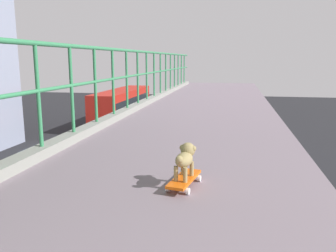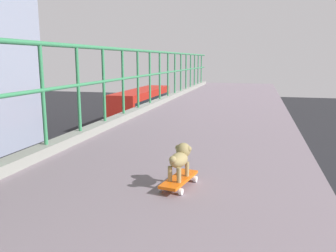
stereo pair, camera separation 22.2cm
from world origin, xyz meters
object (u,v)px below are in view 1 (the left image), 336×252
at_px(car_red_taxi_sixth, 40,162).
at_px(car_yellow_cab_seventh, 122,151).
at_px(car_black_fifth, 63,194).
at_px(small_dog, 185,157).
at_px(city_bus, 123,105).
at_px(toy_skateboard, 184,179).

distance_m(car_red_taxi_sixth, car_yellow_cab_seventh, 4.78).
relative_size(car_black_fifth, small_dog, 13.50).
bearing_deg(car_red_taxi_sixth, city_bus, 90.31).
bearing_deg(toy_skateboard, small_dog, 66.55).
bearing_deg(car_black_fifth, car_red_taxi_sixth, 130.53).
xyz_separation_m(car_red_taxi_sixth, toy_skateboard, (9.92, -13.76, 4.51)).
bearing_deg(car_red_taxi_sixth, car_black_fifth, -49.47).
height_order(car_black_fifth, small_dog, small_dog).
xyz_separation_m(city_bus, toy_skateboard, (10.00, -28.43, 3.28)).
distance_m(toy_skateboard, small_dog, 0.19).
relative_size(car_black_fifth, car_yellow_cab_seventh, 1.13).
height_order(city_bus, toy_skateboard, toy_skateboard).
bearing_deg(car_yellow_cab_seventh, car_red_taxi_sixth, -140.47).
height_order(car_red_taxi_sixth, toy_skateboard, toy_skateboard).
distance_m(car_red_taxi_sixth, city_bus, 14.72).
distance_m(car_red_taxi_sixth, toy_skateboard, 17.56).
distance_m(car_black_fifth, car_red_taxi_sixth, 5.43).
bearing_deg(car_black_fifth, car_yellow_cab_seventh, 88.77).
distance_m(car_black_fifth, small_dog, 12.46).
xyz_separation_m(car_red_taxi_sixth, city_bus, (-0.08, 14.67, 1.23)).
bearing_deg(toy_skateboard, city_bus, 109.38).
relative_size(car_yellow_cab_seventh, toy_skateboard, 7.73).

